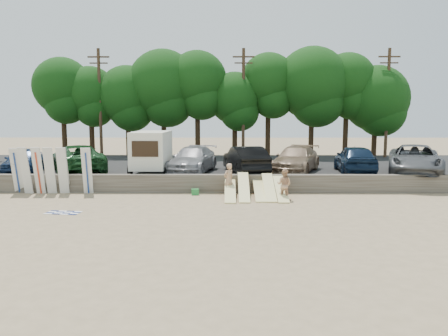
# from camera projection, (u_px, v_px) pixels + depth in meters

# --- Properties ---
(ground) EXTENTS (120.00, 120.00, 0.00)m
(ground) POSITION_uv_depth(u_px,v_px,m) (214.00, 203.00, 21.17)
(ground) COLOR tan
(ground) RESTS_ON ground
(seawall) EXTENTS (44.00, 0.50, 1.00)m
(seawall) POSITION_uv_depth(u_px,v_px,m) (215.00, 183.00, 24.08)
(seawall) COLOR #6B6356
(seawall) RESTS_ON ground
(parking_lot) EXTENTS (44.00, 14.50, 0.70)m
(parking_lot) POSITION_uv_depth(u_px,v_px,m) (218.00, 169.00, 31.54)
(parking_lot) COLOR #282828
(parking_lot) RESTS_ON ground
(treeline) EXTENTS (32.55, 6.30, 9.40)m
(treeline) POSITION_uv_depth(u_px,v_px,m) (229.00, 88.00, 37.74)
(treeline) COLOR #382616
(treeline) RESTS_ON parking_lot
(utility_poles) EXTENTS (25.80, 0.26, 9.00)m
(utility_poles) POSITION_uv_depth(u_px,v_px,m) (243.00, 101.00, 36.36)
(utility_poles) COLOR #473321
(utility_poles) RESTS_ON parking_lot
(box_trailer) EXTENTS (2.34, 4.06, 2.55)m
(box_trailer) POSITION_uv_depth(u_px,v_px,m) (152.00, 150.00, 26.69)
(box_trailer) COLOR silver
(box_trailer) RESTS_ON parking_lot
(car_0) EXTENTS (2.83, 4.93, 1.58)m
(car_0) POSITION_uv_depth(u_px,v_px,m) (24.00, 160.00, 26.68)
(car_0) COLOR #152749
(car_0) RESTS_ON parking_lot
(car_1) EXTENTS (5.09, 6.72, 1.70)m
(car_1) POSITION_uv_depth(u_px,v_px,m) (78.00, 158.00, 27.29)
(car_1) COLOR #173F1C
(car_1) RESTS_ON parking_lot
(car_2) EXTENTS (3.22, 5.76, 1.58)m
(car_2) POSITION_uv_depth(u_px,v_px,m) (193.00, 160.00, 27.11)
(car_2) COLOR gray
(car_2) RESTS_ON parking_lot
(car_3) EXTENTS (2.82, 5.33, 1.67)m
(car_3) POSITION_uv_depth(u_px,v_px,m) (245.00, 160.00, 26.60)
(car_3) COLOR black
(car_3) RESTS_ON parking_lot
(car_4) EXTENTS (4.12, 5.91, 1.59)m
(car_4) POSITION_uv_depth(u_px,v_px,m) (296.00, 159.00, 27.33)
(car_4) COLOR #92765D
(car_4) RESTS_ON parking_lot
(car_5) EXTENTS (2.57, 5.26, 1.73)m
(car_5) POSITION_uv_depth(u_px,v_px,m) (355.00, 159.00, 26.88)
(car_5) COLOR #0E1D34
(car_5) RESTS_ON parking_lot
(car_6) EXTENTS (4.94, 6.95, 1.76)m
(car_6) POSITION_uv_depth(u_px,v_px,m) (415.00, 159.00, 26.37)
(car_6) COLOR #525458
(car_6) RESTS_ON parking_lot
(surfboard_upright_0) EXTENTS (0.60, 0.81, 2.52)m
(surfboard_upright_0) POSITION_uv_depth(u_px,v_px,m) (17.00, 171.00, 23.56)
(surfboard_upright_0) COLOR silver
(surfboard_upright_0) RESTS_ON ground
(surfboard_upright_1) EXTENTS (0.58, 0.62, 2.56)m
(surfboard_upright_1) POSITION_uv_depth(u_px,v_px,m) (25.00, 171.00, 23.46)
(surfboard_upright_1) COLOR silver
(surfboard_upright_1) RESTS_ON ground
(surfboard_upright_2) EXTENTS (0.52, 0.59, 2.56)m
(surfboard_upright_2) POSITION_uv_depth(u_px,v_px,m) (38.00, 171.00, 23.46)
(surfboard_upright_2) COLOR silver
(surfboard_upright_2) RESTS_ON ground
(surfboard_upright_3) EXTENTS (0.54, 0.65, 2.55)m
(surfboard_upright_3) POSITION_uv_depth(u_px,v_px,m) (50.00, 171.00, 23.47)
(surfboard_upright_3) COLOR silver
(surfboard_upright_3) RESTS_ON ground
(surfboard_upright_4) EXTENTS (0.56, 0.73, 2.54)m
(surfboard_upright_4) POSITION_uv_depth(u_px,v_px,m) (63.00, 171.00, 23.62)
(surfboard_upright_4) COLOR silver
(surfboard_upright_4) RESTS_ON ground
(surfboard_upright_5) EXTENTS (0.56, 0.66, 2.55)m
(surfboard_upright_5) POSITION_uv_depth(u_px,v_px,m) (63.00, 171.00, 23.49)
(surfboard_upright_5) COLOR silver
(surfboard_upright_5) RESTS_ON ground
(surfboard_upright_6) EXTENTS (0.59, 0.74, 2.54)m
(surfboard_upright_6) POSITION_uv_depth(u_px,v_px,m) (87.00, 171.00, 23.46)
(surfboard_upright_6) COLOR silver
(surfboard_upright_6) RESTS_ON ground
(surfboard_low_0) EXTENTS (0.56, 2.93, 0.79)m
(surfboard_low_0) POSITION_uv_depth(u_px,v_px,m) (230.00, 191.00, 22.43)
(surfboard_low_0) COLOR #FFF2A0
(surfboard_low_0) RESTS_ON ground
(surfboard_low_1) EXTENTS (0.56, 2.82, 1.16)m
(surfboard_low_1) POSITION_uv_depth(u_px,v_px,m) (244.00, 187.00, 22.46)
(surfboard_low_1) COLOR #FFF2A0
(surfboard_low_1) RESTS_ON ground
(surfboard_low_2) EXTENTS (0.56, 2.92, 0.81)m
(surfboard_low_2) POSITION_uv_depth(u_px,v_px,m) (259.00, 190.00, 22.68)
(surfboard_low_2) COLOR #FFF2A0
(surfboard_low_2) RESTS_ON ground
(surfboard_low_3) EXTENTS (0.56, 2.85, 1.08)m
(surfboard_low_3) POSITION_uv_depth(u_px,v_px,m) (269.00, 187.00, 22.62)
(surfboard_low_3) COLOR #FFF2A0
(surfboard_low_3) RESTS_ON ground
(surfboard_low_4) EXTENTS (0.56, 2.87, 0.99)m
(surfboard_low_4) POSITION_uv_depth(u_px,v_px,m) (281.00, 189.00, 22.46)
(surfboard_low_4) COLOR #FFF2A0
(surfboard_low_4) RESTS_ON ground
(beachgoer_a) EXTENTS (0.74, 0.73, 1.72)m
(beachgoer_a) POSITION_uv_depth(u_px,v_px,m) (229.00, 180.00, 23.10)
(beachgoer_a) COLOR tan
(beachgoer_a) RESTS_ON ground
(beachgoer_b) EXTENTS (0.95, 0.88, 1.57)m
(beachgoer_b) POSITION_uv_depth(u_px,v_px,m) (284.00, 185.00, 21.89)
(beachgoer_b) COLOR tan
(beachgoer_b) RESTS_ON ground
(cooler) EXTENTS (0.42, 0.35, 0.32)m
(cooler) POSITION_uv_depth(u_px,v_px,m) (195.00, 192.00, 23.40)
(cooler) COLOR #258B3B
(cooler) RESTS_ON ground
(gear_bag) EXTENTS (0.35, 0.32, 0.22)m
(gear_bag) POSITION_uv_depth(u_px,v_px,m) (264.00, 192.00, 23.52)
(gear_bag) COLOR #E2491A
(gear_bag) RESTS_ON ground
(beach_towel) EXTENTS (1.67, 1.67, 0.00)m
(beach_towel) POSITION_uv_depth(u_px,v_px,m) (63.00, 213.00, 19.15)
(beach_towel) COLOR white
(beach_towel) RESTS_ON ground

